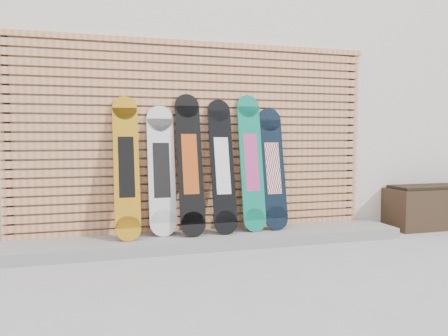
{
  "coord_description": "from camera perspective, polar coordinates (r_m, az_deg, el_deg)",
  "views": [
    {
      "loc": [
        -1.25,
        -4.0,
        1.21
      ],
      "look_at": [
        0.1,
        0.75,
        0.85
      ],
      "focal_mm": 35.0,
      "sensor_mm": 36.0,
      "label": 1
    }
  ],
  "objects": [
    {
      "name": "snowboard_2",
      "position": [
        4.85,
        -4.47,
        0.53
      ],
      "size": [
        0.28,
        0.4,
        1.57
      ],
      "color": "black",
      "rests_on": "concrete_step"
    },
    {
      "name": "building",
      "position": [
        7.72,
        -2.82,
        8.54
      ],
      "size": [
        12.0,
        5.0,
        3.6
      ],
      "primitive_type": "cube",
      "color": "beige",
      "rests_on": "ground"
    },
    {
      "name": "slat_wall",
      "position": [
        5.09,
        -3.44,
        4.14
      ],
      "size": [
        4.26,
        0.08,
        2.29
      ],
      "color": "tan",
      "rests_on": "ground"
    },
    {
      "name": "snowboard_0",
      "position": [
        4.76,
        -12.63,
        0.13
      ],
      "size": [
        0.27,
        0.4,
        1.53
      ],
      "color": "#B77913",
      "rests_on": "concrete_step"
    },
    {
      "name": "planter_box",
      "position": [
        6.44,
        25.6,
        -4.57
      ],
      "size": [
        1.25,
        0.52,
        0.56
      ],
      "color": "black",
      "rests_on": "ground"
    },
    {
      "name": "snowboard_3",
      "position": [
        4.95,
        -0.24,
        0.31
      ],
      "size": [
        0.27,
        0.38,
        1.52
      ],
      "color": "black",
      "rests_on": "concrete_step"
    },
    {
      "name": "snowboard_1",
      "position": [
        4.86,
        -8.17,
        -0.29
      ],
      "size": [
        0.3,
        0.28,
        1.43
      ],
      "color": "silver",
      "rests_on": "concrete_step"
    },
    {
      "name": "snowboard_5",
      "position": [
        5.18,
        6.39,
        -0.03
      ],
      "size": [
        0.29,
        0.33,
        1.43
      ],
      "color": "black",
      "rests_on": "concrete_step"
    },
    {
      "name": "snowboard_4",
      "position": [
        5.07,
        3.58,
        0.73
      ],
      "size": [
        0.27,
        0.34,
        1.58
      ],
      "color": "#0C755B",
      "rests_on": "concrete_step"
    },
    {
      "name": "concrete_step",
      "position": [
        4.94,
        -2.64,
        -9.3
      ],
      "size": [
        4.6,
        0.7,
        0.12
      ],
      "primitive_type": "cube",
      "color": "gray",
      "rests_on": "ground"
    },
    {
      "name": "ground",
      "position": [
        4.36,
        1.44,
        -11.95
      ],
      "size": [
        80.0,
        80.0,
        0.0
      ],
      "primitive_type": "plane",
      "color": "#969598",
      "rests_on": "ground"
    }
  ]
}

